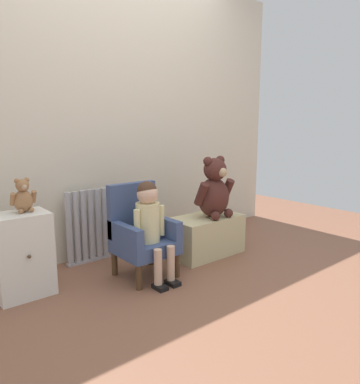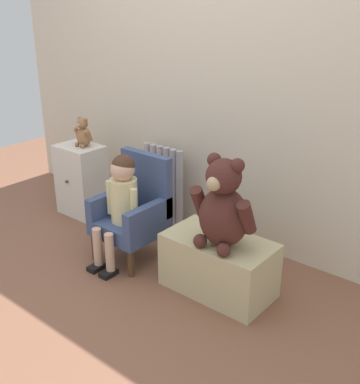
{
  "view_description": "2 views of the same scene",
  "coord_description": "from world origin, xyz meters",
  "px_view_note": "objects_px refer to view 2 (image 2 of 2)",
  "views": [
    {
      "loc": [
        -1.61,
        -1.73,
        1.11
      ],
      "look_at": [
        0.2,
        0.44,
        0.59
      ],
      "focal_mm": 35.0,
      "sensor_mm": 36.0,
      "label": 1
    },
    {
      "loc": [
        1.86,
        -1.49,
        1.6
      ],
      "look_at": [
        0.23,
        0.47,
        0.54
      ],
      "focal_mm": 45.0,
      "sensor_mm": 36.0,
      "label": 2
    }
  ],
  "objects_px": {
    "radiator": "(163,186)",
    "large_teddy_bear": "(223,207)",
    "child_armchair": "(135,211)",
    "low_bench": "(219,265)",
    "small_teddy_bear": "(83,134)",
    "child_figure": "(121,195)",
    "small_dresser": "(82,180)"
  },
  "relations": [
    {
      "from": "small_dresser",
      "to": "radiator",
      "type": "bearing_deg",
      "value": 25.11
    },
    {
      "from": "small_dresser",
      "to": "small_teddy_bear",
      "type": "relative_size",
      "value": 2.48
    },
    {
      "from": "small_dresser",
      "to": "child_figure",
      "type": "height_order",
      "value": "child_figure"
    },
    {
      "from": "child_armchair",
      "to": "low_bench",
      "type": "bearing_deg",
      "value": 0.34
    },
    {
      "from": "child_figure",
      "to": "radiator",
      "type": "bearing_deg",
      "value": 107.26
    },
    {
      "from": "large_teddy_bear",
      "to": "small_teddy_bear",
      "type": "bearing_deg",
      "value": 169.4
    },
    {
      "from": "small_dresser",
      "to": "small_teddy_bear",
      "type": "bearing_deg",
      "value": 26.66
    },
    {
      "from": "child_figure",
      "to": "small_teddy_bear",
      "type": "height_order",
      "value": "small_teddy_bear"
    },
    {
      "from": "radiator",
      "to": "small_teddy_bear",
      "type": "xyz_separation_m",
      "value": [
        -0.56,
        -0.26,
        0.35
      ]
    },
    {
      "from": "child_figure",
      "to": "low_bench",
      "type": "height_order",
      "value": "child_figure"
    },
    {
      "from": "child_figure",
      "to": "large_teddy_bear",
      "type": "bearing_deg",
      "value": 5.59
    },
    {
      "from": "radiator",
      "to": "child_figure",
      "type": "height_order",
      "value": "child_figure"
    },
    {
      "from": "radiator",
      "to": "small_teddy_bear",
      "type": "relative_size",
      "value": 2.67
    },
    {
      "from": "low_bench",
      "to": "large_teddy_bear",
      "type": "distance_m",
      "value": 0.4
    },
    {
      "from": "radiator",
      "to": "child_figure",
      "type": "bearing_deg",
      "value": -72.74
    },
    {
      "from": "radiator",
      "to": "large_teddy_bear",
      "type": "xyz_separation_m",
      "value": [
        0.89,
        -0.53,
        0.26
      ]
    },
    {
      "from": "child_armchair",
      "to": "small_teddy_bear",
      "type": "bearing_deg",
      "value": 162.77
    },
    {
      "from": "radiator",
      "to": "small_dresser",
      "type": "height_order",
      "value": "radiator"
    },
    {
      "from": "low_bench",
      "to": "child_armchair",
      "type": "bearing_deg",
      "value": -179.66
    },
    {
      "from": "low_bench",
      "to": "large_teddy_bear",
      "type": "xyz_separation_m",
      "value": [
        0.05,
        -0.04,
        0.39
      ]
    },
    {
      "from": "small_dresser",
      "to": "large_teddy_bear",
      "type": "bearing_deg",
      "value": -9.57
    },
    {
      "from": "radiator",
      "to": "low_bench",
      "type": "relative_size",
      "value": 0.95
    },
    {
      "from": "child_armchair",
      "to": "small_dresser",
      "type": "bearing_deg",
      "value": 164.96
    },
    {
      "from": "child_armchair",
      "to": "low_bench",
      "type": "height_order",
      "value": "child_armchair"
    },
    {
      "from": "radiator",
      "to": "small_teddy_bear",
      "type": "height_order",
      "value": "small_teddy_bear"
    },
    {
      "from": "child_figure",
      "to": "small_teddy_bear",
      "type": "xyz_separation_m",
      "value": [
        -0.74,
        0.34,
        0.18
      ]
    },
    {
      "from": "radiator",
      "to": "small_teddy_bear",
      "type": "distance_m",
      "value": 0.71
    },
    {
      "from": "child_figure",
      "to": "small_teddy_bear",
      "type": "bearing_deg",
      "value": 155.36
    },
    {
      "from": "child_armchair",
      "to": "low_bench",
      "type": "relative_size",
      "value": 1.08
    },
    {
      "from": "child_figure",
      "to": "small_teddy_bear",
      "type": "relative_size",
      "value": 3.22
    },
    {
      "from": "low_bench",
      "to": "large_teddy_bear",
      "type": "bearing_deg",
      "value": -43.56
    },
    {
      "from": "child_figure",
      "to": "large_teddy_bear",
      "type": "distance_m",
      "value": 0.72
    }
  ]
}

